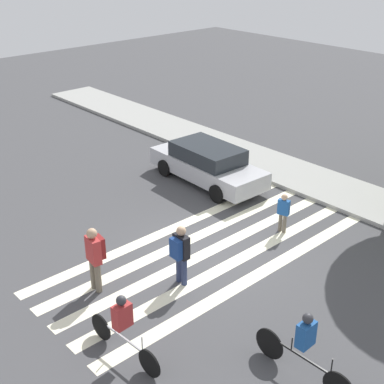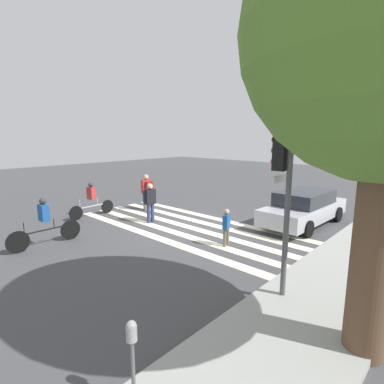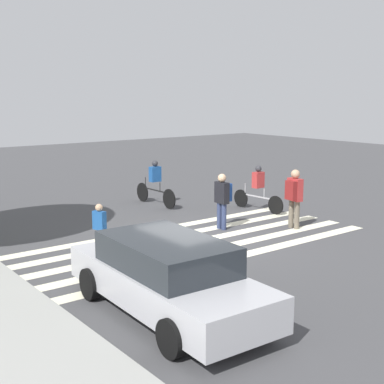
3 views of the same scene
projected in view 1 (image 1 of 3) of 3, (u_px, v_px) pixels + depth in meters
ground_plane at (207, 253)px, 15.42m from camera, size 60.00×60.00×0.00m
sidewalk_curb at (332, 188)px, 19.18m from camera, size 36.00×2.50×0.14m
crosswalk_stripes at (207, 253)px, 15.42m from camera, size 3.87×10.00×0.01m
pedestrian_adult_yellow_jacket at (180, 251)px, 13.64m from camera, size 0.48×0.40×1.69m
pedestrian_child_with_backpack at (283, 211)px, 16.20m from camera, size 0.39×0.26×1.28m
pedestrian_adult_tall_backpack at (95, 254)px, 13.39m from camera, size 0.53×0.46×1.80m
cyclist_near_curb at (305, 345)px, 10.67m from camera, size 2.44×0.40×1.66m
cyclist_far_lane at (123, 324)px, 11.26m from camera, size 2.26×0.41×1.60m
car_parked_dark_suv at (207, 164)px, 19.55m from camera, size 4.80×2.05×1.43m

